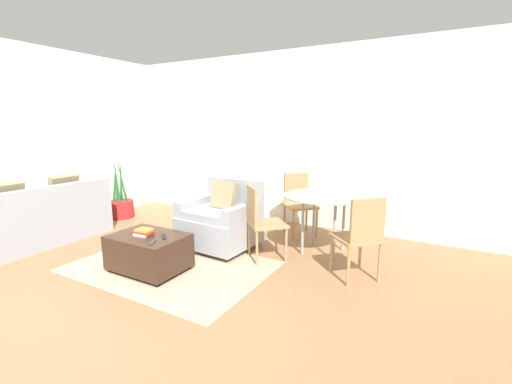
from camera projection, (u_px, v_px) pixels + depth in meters
name	position (u px, v px, depth m)	size (l,w,h in m)	color
ground_plane	(105.00, 313.00, 2.97)	(20.00, 20.00, 0.00)	#936B47
wall_back	(278.00, 139.00, 5.62)	(12.00, 0.06, 2.75)	white
wall_left	(59.00, 140.00, 5.39)	(0.06, 12.00, 2.75)	white
area_rug	(171.00, 266.00, 3.96)	(2.22, 1.53, 0.01)	tan
couch	(35.00, 223.00, 4.66)	(0.87, 1.86, 0.90)	#999EA8
armchair	(221.00, 221.00, 4.54)	(0.93, 0.87, 0.88)	#999EA8
ottoman	(149.00, 251.00, 3.81)	(0.81, 0.59, 0.41)	#382319
book_stack	(144.00, 232.00, 3.77)	(0.24, 0.17, 0.07)	beige
tv_remote_primary	(164.00, 237.00, 3.71)	(0.15, 0.14, 0.01)	black
tv_remote_secondary	(152.00, 243.00, 3.52)	(0.10, 0.14, 0.01)	#333338
potted_plant	(120.00, 205.00, 6.00)	(0.44, 0.44, 1.17)	maroon
dining_table	(324.00, 202.00, 4.27)	(1.03, 1.03, 0.75)	#8C9E99
dining_chair_near_left	(260.00, 218.00, 4.08)	(0.59, 0.59, 0.90)	tan
dining_chair_near_right	(361.00, 233.00, 3.51)	(0.59, 0.59, 0.90)	tan
dining_chair_far_left	(298.00, 199.00, 5.09)	(0.59, 0.59, 0.90)	tan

